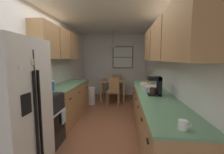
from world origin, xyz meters
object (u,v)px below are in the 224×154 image
object	(u,v)px
stove_range	(40,121)
trash_bin	(91,96)
refrigerator	(8,113)
table_serving_bowl	(110,80)
coffee_maker	(156,86)
mug_spare	(150,86)
dining_chair_near	(114,90)
storage_canister	(51,86)
fruit_bowl	(145,83)
microwave_over_range	(29,51)
mug_by_coffeemaker	(183,125)
dining_table	(113,83)
dining_chair_far	(116,84)
dish_rack	(152,88)

from	to	relation	value
stove_range	trash_bin	world-z (taller)	stove_range
refrigerator	table_serving_bowl	xyz separation A→B (m)	(0.85, 3.91, -0.13)
coffee_maker	mug_spare	world-z (taller)	coffee_maker
dining_chair_near	storage_canister	distance (m)	2.49
coffee_maker	fruit_bowl	world-z (taller)	coffee_maker
refrigerator	fruit_bowl	size ratio (longest dim) A/B	6.83
trash_bin	table_serving_bowl	size ratio (longest dim) A/B	2.84
stove_range	fruit_bowl	distance (m)	2.41
microwave_over_range	mug_spare	size ratio (longest dim) A/B	4.92
mug_spare	mug_by_coffeemaker	bearing A→B (deg)	-90.23
dining_table	storage_canister	world-z (taller)	storage_canister
dining_chair_near	dining_chair_far	size ratio (longest dim) A/B	1.00
dish_rack	storage_canister	bearing A→B (deg)	-174.69
microwave_over_range	dining_chair_far	size ratio (longest dim) A/B	0.67
dining_table	dining_chair_near	distance (m)	0.63
coffee_maker	mug_spare	size ratio (longest dim) A/B	2.65
microwave_over_range	dish_rack	bearing A→B (deg)	17.11
trash_bin	table_serving_bowl	world-z (taller)	table_serving_bowl
refrigerator	table_serving_bowl	size ratio (longest dim) A/B	8.98
refrigerator	table_serving_bowl	bearing A→B (deg)	77.67
refrigerator	stove_range	xyz separation A→B (m)	(-0.06, 0.75, -0.42)
dining_chair_far	fruit_bowl	bearing A→B (deg)	-71.29
trash_bin	storage_canister	xyz separation A→B (m)	(-0.30, -2.11, 0.72)
dining_chair_near	dining_table	bearing A→B (deg)	96.50
stove_range	storage_canister	xyz separation A→B (m)	(-0.01, 0.46, 0.53)
dining_chair_far	trash_bin	distance (m)	1.54
microwave_over_range	mug_by_coffeemaker	world-z (taller)	microwave_over_range
dining_chair_near	trash_bin	bearing A→B (deg)	-174.59
stove_range	dining_chair_near	world-z (taller)	stove_range
dining_chair_near	mug_spare	bearing A→B (deg)	-62.26
mug_by_coffeemaker	dish_rack	bearing A→B (deg)	89.82
coffee_maker	microwave_over_range	bearing A→B (deg)	-172.43
microwave_over_range	dining_chair_near	xyz separation A→B (m)	(1.18, 2.65, -1.17)
refrigerator	trash_bin	world-z (taller)	refrigerator
dining_table	coffee_maker	xyz separation A→B (m)	(0.99, -2.98, 0.46)
mug_by_coffeemaker	mug_spare	bearing A→B (deg)	89.77
microwave_over_range	fruit_bowl	distance (m)	2.57
coffee_maker	dish_rack	bearing A→B (deg)	92.18
dining_table	dining_chair_near	size ratio (longest dim) A/B	0.98
trash_bin	dish_rack	size ratio (longest dim) A/B	1.65
mug_by_coffeemaker	fruit_bowl	bearing A→B (deg)	90.60
dish_rack	fruit_bowl	bearing A→B (deg)	92.43
refrigerator	fruit_bowl	distance (m)	2.82
fruit_bowl	dining_chair_near	bearing A→B (deg)	124.07
dining_chair_far	table_serving_bowl	world-z (taller)	dining_chair_far
table_serving_bowl	dish_rack	bearing A→B (deg)	-67.00
mug_by_coffeemaker	fruit_bowl	distance (m)	2.36
dining_table	dish_rack	xyz separation A→B (m)	(0.98, -2.61, 0.34)
stove_range	mug_by_coffeemaker	distance (m)	2.27
mug_spare	dining_table	bearing A→B (deg)	112.71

